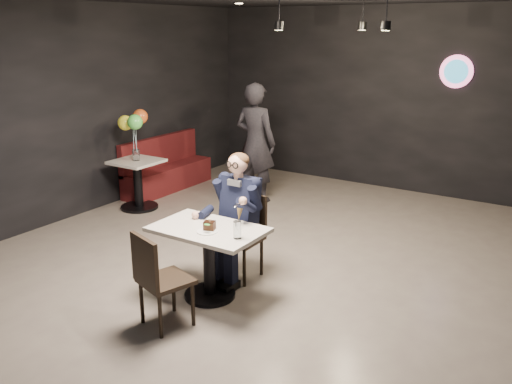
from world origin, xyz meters
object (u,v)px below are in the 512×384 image
Objects in this scene: chair_far at (240,238)px; balloon_vase at (136,155)px; side_table at (138,182)px; main_table at (209,263)px; passerby at (255,143)px; booth_bench at (167,164)px; seated_man at (240,215)px; sundae_glass at (237,230)px; chair_near at (166,279)px.

chair_far is 5.76× the size of balloon_vase.
balloon_vase is (0.00, 0.00, 0.42)m from side_table.
passerby reaches higher than main_table.
booth_bench is (-2.94, 2.68, 0.07)m from main_table.
seated_man is at bearing 116.78° from passerby.
main_table is 3.98m from booth_bench.
seated_man is 0.78× the size of passerby.
passerby is at bearing 45.89° from balloon_vase.
seated_man reaches higher than balloon_vase.
balloon_vase is at bearing 147.52° from main_table.
chair_far is (-0.00, 0.55, 0.09)m from main_table.
seated_man reaches higher than chair_far.
passerby reaches higher than seated_man.
passerby is (-1.37, 2.44, 0.21)m from seated_man.
sundae_glass is at bearing -57.21° from seated_man.
chair_near is 3.53m from balloon_vase.
booth_bench is at bearing 8.46° from passerby.
booth_bench is at bearing 140.52° from sundae_glass.
side_table is at bearing 43.29° from passerby.
chair_near is at bearing -90.00° from main_table.
sundae_glass is 0.09× the size of passerby.
main_table is at bearing 107.63° from chair_near.
booth_bench is (-3.34, 2.75, -0.39)m from sundae_glass.
seated_man is at bearing 90.00° from main_table.
booth_bench is at bearing 144.07° from chair_far.
seated_man reaches higher than side_table.
sundae_glass is at bearing -29.94° from balloon_vase.
booth_bench is (-2.94, 3.32, -0.01)m from chair_near.
seated_man is at bearing -23.18° from balloon_vase.
sundae_glass is at bearing -9.91° from main_table.
balloon_vase is (0.30, -1.00, 0.38)m from booth_bench.
booth_bench is (-2.94, 2.13, -0.27)m from seated_man.
chair_near is 5.46× the size of sundae_glass.
balloon_vase is at bearing -73.30° from booth_bench.
side_table is at bearing 147.52° from main_table.
chair_near reaches higher than sundae_glass.
passerby is at bearing 119.39° from chair_far.
balloon_vase reaches higher than side_table.
chair_far reaches higher than balloon_vase.
sundae_glass is 4.34m from booth_bench.
passerby is at bearing 128.37° from chair_near.
chair_far is 1.19m from chair_near.
side_table is (-2.64, 1.13, -0.05)m from chair_far.
balloon_vase is at bearing 156.33° from chair_near.
chair_far is at bearing -23.18° from balloon_vase.
sundae_glass is at bearing -57.21° from chair_far.
side_table is at bearing 156.33° from chair_near.
passerby is (-1.77, 3.06, 0.09)m from sundae_glass.
seated_man is 2.87m from balloon_vase.
chair_far is 2.83m from passerby.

